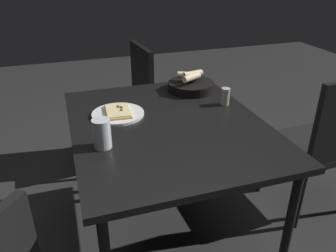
# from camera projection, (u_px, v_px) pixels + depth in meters

# --- Properties ---
(ground) EXTENTS (8.00, 8.00, 0.00)m
(ground) POSITION_uv_depth(u_px,v_px,m) (168.00, 238.00, 1.96)
(ground) COLOR #262626
(dining_table) EXTENTS (0.91, 1.11, 0.76)m
(dining_table) POSITION_uv_depth(u_px,v_px,m) (167.00, 134.00, 1.65)
(dining_table) COLOR black
(dining_table) RESTS_ON ground
(pizza_plate) EXTENTS (0.26, 0.26, 0.04)m
(pizza_plate) POSITION_uv_depth(u_px,v_px,m) (118.00, 113.00, 1.69)
(pizza_plate) COLOR silver
(pizza_plate) RESTS_ON dining_table
(bread_basket) EXTENTS (0.27, 0.27, 0.11)m
(bread_basket) POSITION_uv_depth(u_px,v_px,m) (191.00, 85.00, 1.99)
(bread_basket) COLOR black
(bread_basket) RESTS_ON dining_table
(beer_glass) EXTENTS (0.08, 0.08, 0.13)m
(beer_glass) POSITION_uv_depth(u_px,v_px,m) (102.00, 135.00, 1.39)
(beer_glass) COLOR silver
(beer_glass) RESTS_ON dining_table
(pepper_shaker) EXTENTS (0.05, 0.05, 0.09)m
(pepper_shaker) POSITION_uv_depth(u_px,v_px,m) (225.00, 97.00, 1.80)
(pepper_shaker) COLOR #BFB299
(pepper_shaker) RESTS_ON dining_table
(chair_near) EXTENTS (0.48, 0.48, 0.90)m
(chair_near) POSITION_uv_depth(u_px,v_px,m) (128.00, 98.00, 2.53)
(chair_near) COLOR black
(chair_near) RESTS_ON ground
(chair_spare) EXTENTS (0.46, 0.46, 0.92)m
(chair_spare) POSITION_uv_depth(u_px,v_px,m) (324.00, 139.00, 1.96)
(chair_spare) COLOR black
(chair_spare) RESTS_ON ground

